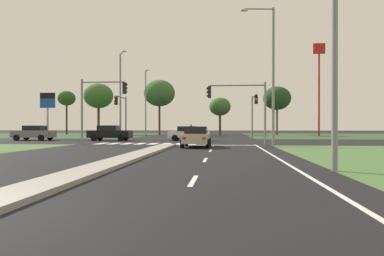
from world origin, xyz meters
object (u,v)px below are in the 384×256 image
(car_white_second, at_px, (189,133))
(street_lamp_second, at_px, (271,69))
(traffic_signal_far_right, at_px, (254,108))
(street_lamp_fourth, at_px, (146,100))
(fuel_price_totem, at_px, (48,105))
(fastfood_pole_sign, at_px, (319,70))
(treeline_fourth, at_px, (220,107))
(traffic_signal_far_left, at_px, (122,109))
(street_lamp_near, at_px, (339,16))
(treeline_near, at_px, (67,99))
(traffic_signal_near_right, at_px, (242,101))
(street_lamp_third, at_px, (121,91))
(car_beige_fifth, at_px, (196,137))
(pedestrian_at_median, at_px, (191,129))
(car_grey_third, at_px, (34,133))
(treeline_second, at_px, (99,96))
(treeline_fifth, at_px, (277,98))
(car_teal_fourth, at_px, (188,130))
(car_black_near, at_px, (110,133))
(treeline_third, at_px, (159,93))
(traffic_signal_near_left, at_px, (99,100))

(car_white_second, distance_m, street_lamp_second, 13.24)
(traffic_signal_far_right, xyz_separation_m, street_lamp_fourth, (-15.58, 14.64, 2.12))
(fuel_price_totem, bearing_deg, fastfood_pole_sign, 23.62)
(treeline_fourth, bearing_deg, traffic_signal_far_left, -115.85)
(street_lamp_near, bearing_deg, treeline_near, 122.79)
(street_lamp_second, xyz_separation_m, street_lamp_fourth, (-15.81, 27.27, -0.14))
(street_lamp_second, distance_m, treeline_near, 51.38)
(traffic_signal_near_right, relative_size, fuel_price_totem, 0.91)
(street_lamp_third, relative_size, street_lamp_fourth, 0.99)
(car_beige_fifth, xyz_separation_m, street_lamp_second, (5.51, 1.53, 5.05))
(car_white_second, relative_size, traffic_signal_far_right, 0.79)
(traffic_signal_near_right, distance_m, street_lamp_fourth, 29.23)
(street_lamp_second, bearing_deg, treeline_near, 131.41)
(traffic_signal_far_right, bearing_deg, pedestrian_at_median, 150.58)
(street_lamp_third, height_order, fuel_price_totem, street_lamp_third)
(car_grey_third, relative_size, traffic_signal_near_right, 0.85)
(street_lamp_near, distance_m, street_lamp_fourth, 45.04)
(street_lamp_fourth, bearing_deg, street_lamp_third, -89.81)
(pedestrian_at_median, bearing_deg, fuel_price_totem, -152.59)
(traffic_signal_near_right, bearing_deg, street_lamp_fourth, 118.14)
(car_beige_fifth, height_order, pedestrian_at_median, pedestrian_at_median)
(car_grey_third, relative_size, treeline_second, 0.46)
(street_lamp_near, distance_m, treeline_fifth, 48.88)
(traffic_signal_near_right, xyz_separation_m, street_lamp_near, (2.41, -16.34, 1.70))
(car_teal_fourth, height_order, treeline_fourth, treeline_fourth)
(car_black_near, distance_m, car_teal_fourth, 28.27)
(car_white_second, height_order, traffic_signal_far_right, traffic_signal_far_right)
(car_beige_fifth, distance_m, treeline_fifth, 37.43)
(car_black_near, distance_m, treeline_fourth, 29.69)
(car_beige_fifth, distance_m, treeline_second, 43.84)
(treeline_third, bearing_deg, car_beige_fifth, -75.28)
(street_lamp_near, distance_m, fastfood_pole_sign, 45.31)
(car_beige_fifth, relative_size, traffic_signal_far_left, 0.84)
(traffic_signal_near_left, relative_size, street_lamp_second, 0.52)
(pedestrian_at_median, height_order, treeline_fifth, treeline_fifth)
(traffic_signal_far_left, distance_m, fastfood_pole_sign, 31.58)
(traffic_signal_far_left, distance_m, treeline_third, 21.74)
(car_black_near, xyz_separation_m, street_lamp_third, (-0.23, 4.66, 4.86))
(street_lamp_second, height_order, fastfood_pole_sign, fastfood_pole_sign)
(treeline_fourth, bearing_deg, pedestrian_at_median, -99.86)
(traffic_signal_near_right, relative_size, street_lamp_second, 0.48)
(treeline_third, bearing_deg, street_lamp_second, -66.56)
(traffic_signal_far_left, xyz_separation_m, treeline_third, (0.43, 21.39, 3.88))
(street_lamp_third, distance_m, treeline_fifth, 29.22)
(car_black_near, relative_size, car_beige_fifth, 1.05)
(car_black_near, height_order, treeline_fourth, treeline_fourth)
(fastfood_pole_sign, bearing_deg, traffic_signal_near_left, -132.51)
(fuel_price_totem, distance_m, treeline_third, 23.59)
(traffic_signal_far_right, bearing_deg, treeline_fifth, 75.04)
(fuel_price_totem, bearing_deg, treeline_third, 65.67)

